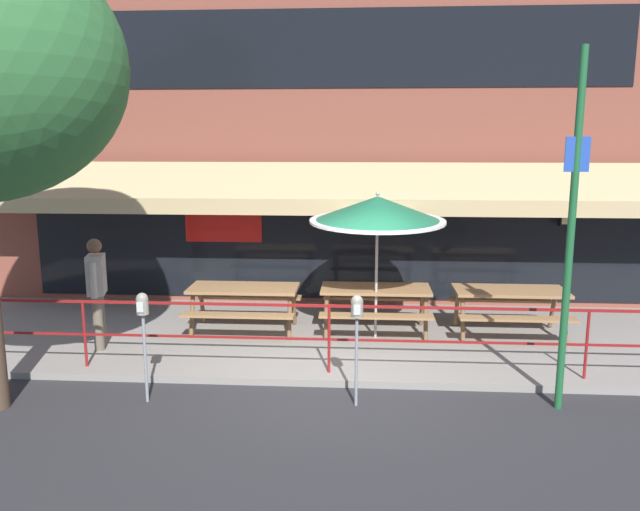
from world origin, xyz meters
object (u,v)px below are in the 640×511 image
Objects in this scene: picnic_table_left at (244,296)px; picnic_table_centre at (376,297)px; patio_umbrella_centre at (377,210)px; parking_meter_far at (357,317)px; pedestrian_walking at (97,288)px; parking_meter_near at (143,314)px; picnic_table_right at (510,299)px; street_sign_pole at (571,231)px.

picnic_table_left and picnic_table_centre have the same top height.
picnic_table_left is 2.65m from patio_umbrella_centre.
picnic_table_centre is at bearing 83.92° from parking_meter_far.
picnic_table_left is 2.32m from pedestrian_walking.
parking_meter_near is (-0.75, -2.68, 0.44)m from picnic_table_left.
parking_meter_far is (-2.48, -2.73, 0.44)m from picnic_table_right.
parking_meter_near is at bearing -105.58° from picnic_table_left.
parking_meter_far is at bearing 1.17° from parking_meter_near.
picnic_table_centre is 2.78m from parking_meter_far.
street_sign_pole is at bearing -49.98° from picnic_table_centre.
patio_umbrella_centre reaches higher than picnic_table_right.
picnic_table_centre is 2.19m from picnic_table_right.
parking_meter_near is (1.31, -1.69, 0.09)m from pedestrian_walking.
picnic_table_centre is at bearing 2.57° from picnic_table_left.
pedestrian_walking is at bearing 166.60° from street_sign_pole.
patio_umbrella_centre is at bearing -172.34° from picnic_table_right.
pedestrian_walking is at bearing 127.87° from parking_meter_near.
picnic_table_centre is 3.75m from street_sign_pole.
picnic_table_left is 1.05× the size of pedestrian_walking.
parking_meter_far reaches higher than picnic_table_centre.
picnic_table_left is 3.27m from parking_meter_far.
pedestrian_walking is at bearing 157.57° from parking_meter_far.
parking_meter_near is (-5.13, -2.79, 0.44)m from picnic_table_right.
picnic_table_right is 1.27× the size of parking_meter_far.
pedestrian_walking is 1.20× the size of parking_meter_far.
picnic_table_left is 1.27× the size of parking_meter_far.
pedestrian_walking reaches higher than picnic_table_right.
picnic_table_right is at bearing 28.53° from parking_meter_near.
patio_umbrella_centre is at bearing 10.71° from pedestrian_walking.
patio_umbrella_centre is at bearing 133.33° from street_sign_pole.
patio_umbrella_centre reaches higher than parking_meter_far.
picnic_table_left is at bearing 25.77° from pedestrian_walking.
pedestrian_walking reaches higher than picnic_table_centre.
picnic_table_centre is 0.76× the size of patio_umbrella_centre.
parking_meter_far reaches higher than picnic_table_left.
picnic_table_right is at bearing 47.78° from parking_meter_far.
patio_umbrella_centre is at bearing 40.32° from parking_meter_near.
street_sign_pole is (4.40, -2.53, 1.51)m from picnic_table_left.
pedestrian_walking is at bearing -154.23° from picnic_table_left.
street_sign_pole is (6.46, -1.54, 1.16)m from pedestrian_walking.
patio_umbrella_centre is at bearing 83.20° from parking_meter_far.
parking_meter_far reaches higher than picnic_table_right.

